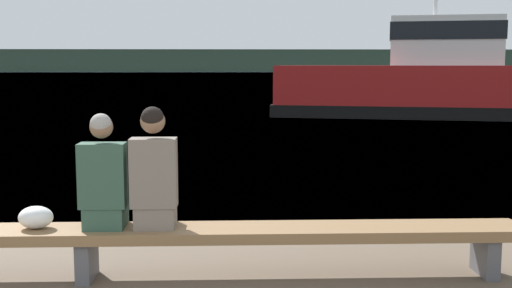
{
  "coord_description": "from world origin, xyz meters",
  "views": [
    {
      "loc": [
        0.79,
        -2.54,
        1.84
      ],
      "look_at": [
        1.09,
        5.84,
        0.8
      ],
      "focal_mm": 45.0,
      "sensor_mm": 36.0,
      "label": 1
    }
  ],
  "objects_px": {
    "person_left": "(103,179)",
    "tugboat_red": "(431,85)",
    "bench_main": "(86,237)",
    "person_right": "(154,174)",
    "shopping_bag": "(36,217)"
  },
  "relations": [
    {
      "from": "bench_main",
      "to": "shopping_bag",
      "type": "bearing_deg",
      "value": 177.04
    },
    {
      "from": "tugboat_red",
      "to": "person_right",
      "type": "bearing_deg",
      "value": 169.95
    },
    {
      "from": "bench_main",
      "to": "tugboat_red",
      "type": "xyz_separation_m",
      "value": [
        8.22,
        16.97,
        0.75
      ]
    },
    {
      "from": "person_left",
      "to": "person_right",
      "type": "relative_size",
      "value": 0.95
    },
    {
      "from": "shopping_bag",
      "to": "person_right",
      "type": "bearing_deg",
      "value": -1.26
    },
    {
      "from": "person_right",
      "to": "shopping_bag",
      "type": "bearing_deg",
      "value": 178.74
    },
    {
      "from": "bench_main",
      "to": "person_left",
      "type": "xyz_separation_m",
      "value": [
        0.16,
        0.0,
        0.5
      ]
    },
    {
      "from": "bench_main",
      "to": "person_right",
      "type": "bearing_deg",
      "value": -0.04
    },
    {
      "from": "bench_main",
      "to": "shopping_bag",
      "type": "relative_size",
      "value": 25.79
    },
    {
      "from": "person_right",
      "to": "tugboat_red",
      "type": "relative_size",
      "value": 0.09
    },
    {
      "from": "person_right",
      "to": "shopping_bag",
      "type": "height_order",
      "value": "person_right"
    },
    {
      "from": "shopping_bag",
      "to": "tugboat_red",
      "type": "bearing_deg",
      "value": 62.96
    },
    {
      "from": "person_left",
      "to": "person_right",
      "type": "distance_m",
      "value": 0.43
    },
    {
      "from": "person_left",
      "to": "tugboat_red",
      "type": "distance_m",
      "value": 18.79
    },
    {
      "from": "person_left",
      "to": "person_right",
      "type": "xyz_separation_m",
      "value": [
        0.43,
        -0.0,
        0.04
      ]
    }
  ]
}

